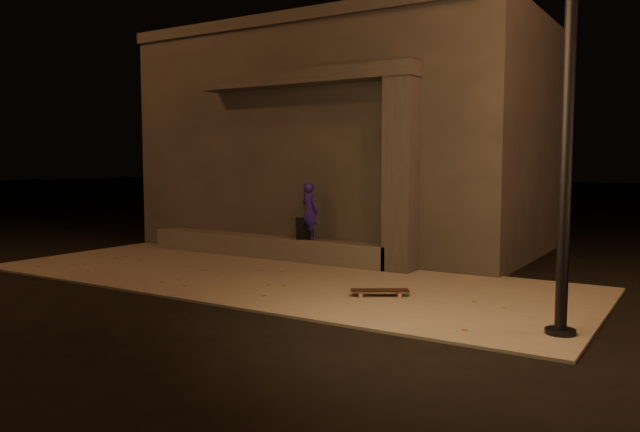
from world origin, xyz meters
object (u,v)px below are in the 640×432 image
Objects in this scene: column at (401,175)px; skateboard at (380,291)px; backpack at (305,232)px; skateboarder at (310,211)px.

skateboard is (0.68, -2.22, -1.72)m from column.
column is at bearing 74.58° from skateboard.
backpack is at bearing 180.00° from column.
skateboard is at bearing -60.89° from backpack.
skateboard is (2.73, -2.22, -0.96)m from skateboarder.
column is at bearing -22.92° from backpack.
backpack reaches higher than skateboard.
skateboarder is at bearing 180.00° from column.
backpack is (-0.11, 0.00, -0.43)m from skateboarder.
backpack is at bearing 17.90° from skateboarder.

